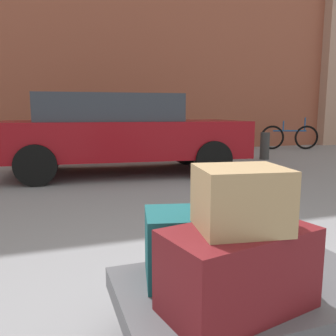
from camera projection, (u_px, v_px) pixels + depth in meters
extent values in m
cube|color=#4C4C51|center=(252.00, 292.00, 1.61)|extent=(1.23, 0.75, 0.10)
cylinder|color=black|center=(290.00, 287.00, 2.01)|extent=(0.24, 0.06, 0.24)
cylinder|color=black|center=(150.00, 313.00, 1.74)|extent=(0.24, 0.06, 0.24)
cube|color=maroon|center=(238.00, 269.00, 1.37)|extent=(0.64, 0.44, 0.33)
cube|color=#144C51|center=(209.00, 245.00, 1.63)|extent=(0.64, 0.43, 0.32)
cube|color=#9E7F56|center=(241.00, 198.00, 1.32)|extent=(0.36, 0.32, 0.24)
cube|color=maroon|center=(123.00, 138.00, 6.39)|extent=(4.47, 2.25, 0.64)
cube|color=#2D333D|center=(109.00, 108.00, 6.25)|extent=(2.56, 1.83, 0.46)
cylinder|color=black|center=(186.00, 149.00, 7.58)|extent=(0.66, 0.29, 0.64)
cylinder|color=black|center=(213.00, 160.00, 5.94)|extent=(0.66, 0.29, 0.64)
cylinder|color=black|center=(48.00, 153.00, 6.95)|extent=(0.66, 0.29, 0.64)
cylinder|color=black|center=(36.00, 165.00, 5.31)|extent=(0.66, 0.29, 0.64)
torus|color=black|center=(272.00, 137.00, 10.62)|extent=(0.70, 0.28, 0.72)
torus|color=black|center=(306.00, 137.00, 10.62)|extent=(0.70, 0.28, 0.72)
cylinder|color=#194C8C|center=(290.00, 131.00, 10.59)|extent=(0.96, 0.36, 0.04)
cylinder|color=#194C8C|center=(283.00, 126.00, 10.56)|extent=(0.05, 0.05, 0.30)
cylinder|color=#194C8C|center=(305.00, 124.00, 10.56)|extent=(0.05, 0.05, 0.40)
cylinder|color=#383838|center=(219.00, 148.00, 7.96)|extent=(0.22, 0.22, 0.64)
cylinder|color=#383838|center=(265.00, 146.00, 8.35)|extent=(0.22, 0.22, 0.64)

